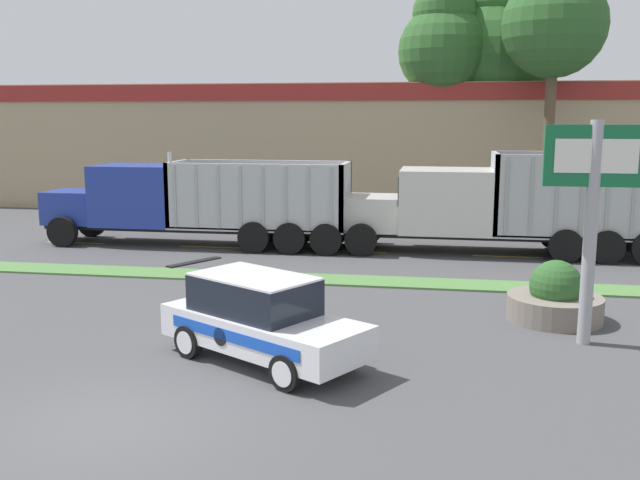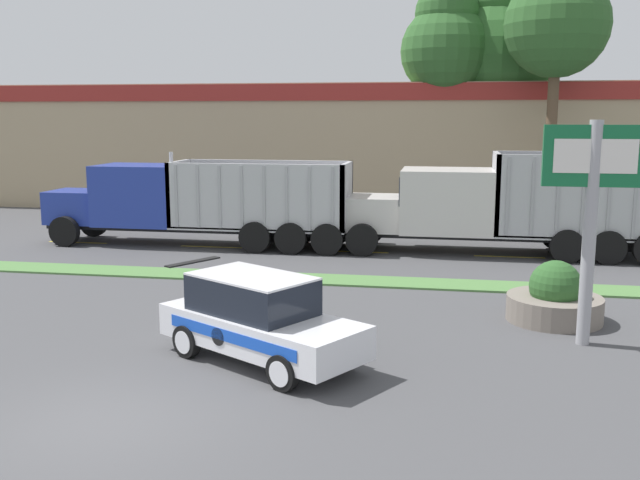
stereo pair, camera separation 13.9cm
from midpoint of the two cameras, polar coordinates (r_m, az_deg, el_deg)
name	(u,v)px [view 2 (the right image)]	position (r m, az deg, el deg)	size (l,w,h in m)	color
ground_plane	(106,421)	(12.29, -16.43, -13.75)	(600.00, 600.00, 0.00)	#474749
grass_verge	(266,277)	(21.58, -4.15, -2.98)	(120.00, 1.32, 0.06)	#517F42
centre_line_3	(78,242)	(29.05, -18.67, -0.18)	(2.40, 0.14, 0.01)	yellow
centre_line_4	(212,247)	(26.88, -8.52, -0.54)	(2.40, 0.14, 0.01)	yellow
centre_line_5	(355,252)	(25.69, 2.97, -0.93)	(2.40, 0.14, 0.01)	yellow
centre_line_6	(509,257)	(25.61, 15.05, -1.30)	(2.40, 0.14, 0.01)	yellow
dump_truck_lead	(172,203)	(27.48, -11.59, 2.89)	(11.66, 2.57, 3.54)	black
dump_truck_mid	(471,208)	(25.81, 12.14, 2.50)	(11.41, 2.85, 3.58)	black
rally_car	(258,318)	(14.25, -4.67, -6.26)	(4.63, 3.72, 1.77)	white
store_sign_post	(592,192)	(15.87, 21.18, 3.57)	(2.06, 0.28, 4.77)	#9E9EA3
stone_planter	(555,300)	(17.97, 18.47, -4.56)	(2.24, 2.24, 1.46)	slate
store_building_backdrop	(334,145)	(40.88, 1.25, 7.65)	(42.77, 12.10, 6.39)	tan
tree_behind_left	(498,46)	(37.50, 14.18, 14.79)	(6.20, 6.20, 12.24)	brown
tree_behind_centre	(558,15)	(33.26, 18.59, 16.66)	(4.46, 4.46, 11.98)	brown
tree_behind_right	(446,43)	(35.70, 10.17, 15.27)	(4.33, 4.33, 11.11)	brown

